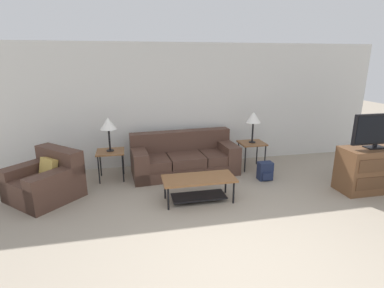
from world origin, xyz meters
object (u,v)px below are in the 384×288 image
Objects in this scene: armchair at (46,182)px; television at (378,130)px; side_table_right at (252,145)px; couch at (184,159)px; coffee_table at (199,184)px; table_lamp_right at (253,118)px; tv_console at (371,169)px; backpack at (265,171)px; side_table_left at (111,154)px; table_lamp_left at (108,124)px.

television reaches higher than armchair.
television is at bearing -43.21° from side_table_right.
couch is 3.80× the size of side_table_right.
coffee_table is 1.82× the size of table_lamp_right.
table_lamp_right is 2.31m from tv_console.
backpack is at bearing -0.70° from armchair.
television reaches higher than coffee_table.
armchair is at bearing -149.08° from side_table_left.
armchair is 3.99m from side_table_right.
side_table_left is (1.03, 0.62, 0.22)m from armchair.
television reaches higher than side_table_right.
backpack is (3.95, -0.05, -0.12)m from armchair.
tv_console is at bearing -27.79° from backpack.
side_table_right is at bearing 136.78° from tv_console.
table_lamp_left is (-2.90, -0.00, 0.58)m from side_table_right.
armchair reaches higher than side_table_left.
side_table_left is at bearing 161.50° from tv_console.
backpack is (-1.59, 0.84, -0.94)m from television.
coffee_table is at bearing -14.93° from armchair.
coffee_table is 3.18m from television.
tv_console reaches higher than coffee_table.
television is at bearing -27.77° from backpack.
side_table_left is 0.88× the size of table_lamp_left.
couch reaches higher than armchair.
table_lamp_left reaches higher than side_table_right.
armchair is at bearing 179.30° from backpack.
couch is 1.83× the size of coffee_table.
coffee_table is 2.10m from table_lamp_right.
armchair is 1.45× the size of television.
backpack is (-1.59, 0.84, -0.22)m from tv_console.
coffee_table is 1.82× the size of table_lamp_left.
coffee_table is 2.08m from table_lamp_left.
armchair is 3.95m from backpack.
armchair is 4.06m from table_lamp_right.
backpack is (2.91, -0.67, -0.34)m from side_table_left.
couch is 3.80× the size of side_table_left.
side_table_right is (1.45, -0.05, 0.21)m from couch.
tv_console is at bearing -18.50° from side_table_left.
table_lamp_right is at bearing 0.00° from table_lamp_left.
tv_console is (5.54, -0.89, 0.11)m from armchair.
coffee_table is 1.94m from side_table_left.
tv_console is 0.71m from television.
table_lamp_left is at bearing -75.96° from side_table_left.
tv_console is 1.18× the size of television.
backpack is at bearing -12.92° from side_table_left.
coffee_table is at bearing -138.79° from side_table_right.
table_lamp_left reaches higher than coffee_table.
tv_console is at bearing -26.97° from couch.
table_lamp_left is at bearing -178.07° from couch.
tv_console is at bearing -9.11° from armchair.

